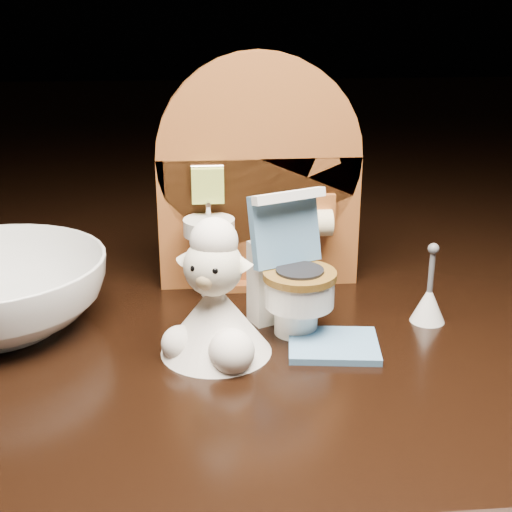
{
  "coord_description": "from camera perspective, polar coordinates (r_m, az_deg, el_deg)",
  "views": [
    {
      "loc": [
        -0.04,
        -0.38,
        0.18
      ],
      "look_at": [
        -0.01,
        -0.01,
        0.05
      ],
      "focal_mm": 50.0,
      "sensor_mm": 36.0,
      "label": 1
    }
  ],
  "objects": [
    {
      "name": "backdrop_panel",
      "position": [
        0.46,
        0.15,
        5.51
      ],
      "size": [
        0.13,
        0.05,
        0.15
      ],
      "color": "#964F22",
      "rests_on": "ground"
    },
    {
      "name": "bath_mat",
      "position": [
        0.4,
        6.21,
        -7.11
      ],
      "size": [
        0.05,
        0.05,
        0.0
      ],
      "primitive_type": "cube",
      "rotation": [
        0.0,
        0.0,
        -0.13
      ],
      "color": "#5381AA",
      "rests_on": "ground"
    },
    {
      "name": "toilet_brush",
      "position": [
        0.43,
        13.65,
        -3.53
      ],
      "size": [
        0.02,
        0.02,
        0.05
      ],
      "color": "white",
      "rests_on": "ground"
    },
    {
      "name": "toy_toilet",
      "position": [
        0.41,
        2.72,
        -1.9
      ],
      "size": [
        0.05,
        0.06,
        0.08
      ],
      "rotation": [
        0.0,
        0.0,
        0.41
      ],
      "color": "white",
      "rests_on": "ground"
    },
    {
      "name": "plush_lamb",
      "position": [
        0.38,
        -3.32,
        -4.15
      ],
      "size": [
        0.06,
        0.06,
        0.08
      ],
      "rotation": [
        0.0,
        0.0,
        -0.37
      ],
      "color": "white",
      "rests_on": "ground"
    }
  ]
}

